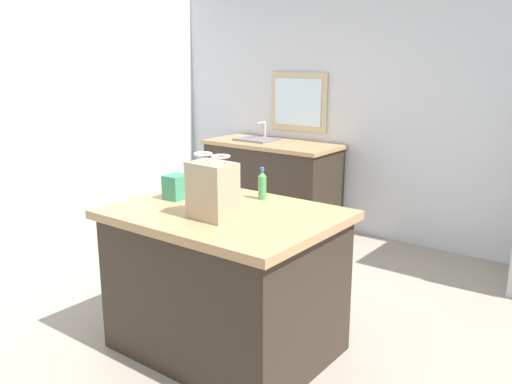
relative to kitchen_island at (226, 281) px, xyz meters
The scene contains 7 objects.
ground 0.47m from the kitchen_island, 13.90° to the right, with size 6.85×6.85×0.00m, color #9E9384.
back_wall 2.71m from the kitchen_island, 86.71° to the left, with size 5.71×0.13×2.60m.
kitchen_island is the anchor object (origin of this frame).
sink_counter 2.50m from the kitchen_island, 119.25° to the left, with size 1.39×0.65×1.08m.
shopping_bag 0.61m from the kitchen_island, 72.61° to the right, with size 0.26×0.19×0.36m.
small_box 0.66m from the kitchen_island, behind, with size 0.11×0.14×0.15m, color #388E66.
bottle 0.62m from the kitchen_island, 86.70° to the left, with size 0.05×0.05×0.20m.
Camera 1 is at (1.77, -2.22, 1.73)m, focal length 37.70 mm.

